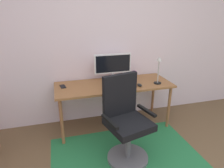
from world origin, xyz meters
TOP-DOWN VIEW (x-y plane):
  - wall_back at (0.00, 2.20)m, footprint 6.00×0.10m
  - area_rug at (-0.03, 1.10)m, footprint 1.83×1.13m
  - desk at (0.02, 1.80)m, footprint 1.72×0.65m
  - monitor at (0.06, 1.99)m, footprint 0.57×0.18m
  - keyboard at (0.02, 1.59)m, footprint 0.43×0.13m
  - computer_mouse at (0.35, 1.62)m, footprint 0.06×0.10m
  - coffee_cup at (0.41, 2.00)m, footprint 0.08×0.08m
  - cell_phone at (-0.72, 1.89)m, footprint 0.09×0.15m
  - desk_lamp at (0.65, 1.65)m, footprint 0.11×0.11m
  - office_chair at (-0.05, 1.06)m, footprint 0.60×0.56m

SIDE VIEW (x-z plane):
  - area_rug at x=-0.03m, z-range 0.00..0.01m
  - office_chair at x=-0.05m, z-range -0.07..0.98m
  - desk at x=0.02m, z-range 0.29..0.99m
  - cell_phone at x=-0.72m, z-range 0.70..0.71m
  - keyboard at x=0.02m, z-range 0.70..0.72m
  - computer_mouse at x=0.35m, z-range 0.70..0.74m
  - coffee_cup at x=0.41m, z-range 0.70..0.81m
  - monitor at x=0.06m, z-range 0.74..1.15m
  - desk_lamp at x=0.65m, z-range 0.75..1.15m
  - wall_back at x=0.00m, z-range 0.00..2.60m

